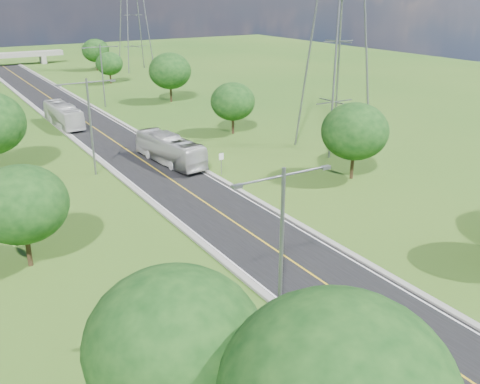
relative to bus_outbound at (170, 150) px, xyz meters
name	(u,v)px	position (x,y,z in m)	size (l,w,h in m)	color
ground	(105,136)	(-2.27, 15.73, -1.63)	(260.00, 260.00, 0.00)	#265818
road	(92,126)	(-2.27, 21.73, -1.60)	(8.00, 150.00, 0.06)	black
curb_left	(61,129)	(-6.52, 21.73, -1.52)	(0.50, 150.00, 0.22)	gray
curb_right	(120,122)	(1.98, 21.73, -1.52)	(0.50, 150.00, 0.22)	gray
speed_limit_sign	(221,160)	(2.93, -6.29, -0.03)	(0.55, 0.09, 2.40)	slate
overpass	(1,56)	(-2.27, 95.73, 0.78)	(30.00, 3.00, 3.20)	gray
streetlight_near_left	(282,242)	(-8.27, -32.27, 4.32)	(5.90, 0.25, 10.00)	slate
streetlight_mid_left	(90,119)	(-8.27, 0.73, 4.32)	(5.90, 0.25, 10.00)	slate
streetlight_far_right	(102,70)	(3.73, 33.73, 4.32)	(5.90, 0.25, 10.00)	slate
power_tower_near	(339,28)	(19.73, -4.27, 12.38)	(9.00, 6.40, 28.00)	slate
power_tower_far	(133,9)	(23.73, 70.73, 12.38)	(9.00, 6.40, 28.00)	slate
tree_la	(175,344)	(-16.27, -36.27, 3.64)	(7.14, 7.14, 8.30)	black
tree_lb	(21,204)	(-18.27, -16.27, 3.02)	(6.30, 6.30, 7.33)	black
tree_rb	(355,131)	(13.73, -14.27, 3.33)	(6.72, 6.72, 7.82)	black
tree_rc	(233,102)	(12.73, 7.73, 2.71)	(5.88, 5.88, 6.84)	black
tree_rd	(170,71)	(14.73, 31.73, 3.64)	(7.14, 7.14, 8.30)	black
tree_re	(109,64)	(12.23, 55.73, 2.40)	(5.46, 5.46, 6.35)	black
tree_rf	(96,50)	(15.73, 75.73, 3.02)	(6.30, 6.30, 7.33)	black
bus_outbound	(170,150)	(0.00, 0.00, 0.00)	(2.63, 11.25, 3.13)	silver
bus_inbound	(63,115)	(-5.47, 23.89, -0.01)	(2.61, 11.16, 3.11)	silver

